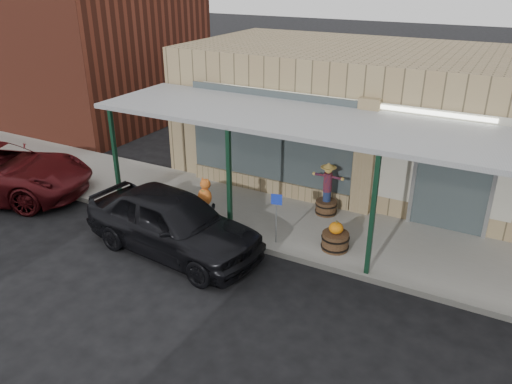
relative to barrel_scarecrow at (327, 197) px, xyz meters
The scene contains 9 objects.
ground 4.56m from the barrel_scarecrow, 88.78° to the right, with size 120.00×120.00×0.00m, color black.
sidewalk 1.09m from the barrel_scarecrow, 83.97° to the right, with size 40.00×3.20×0.15m, color gray.
storefront 3.92m from the barrel_scarecrow, 88.50° to the left, with size 12.00×6.25×4.20m.
awning 2.53m from the barrel_scarecrow, 84.21° to the right, with size 12.00×3.00×3.04m.
block_buildings_near 6.00m from the barrel_scarecrow, 65.84° to the left, with size 61.00×8.00×8.00m.
barrel_scarecrow is the anchor object (origin of this frame).
barrel_pumpkin 1.95m from the barrel_scarecrow, 62.38° to the right, with size 0.86×0.86×0.78m.
handicap_sign 2.20m from the barrel_scarecrow, 103.85° to the right, with size 0.27×0.08×1.33m.
parked_sedan 4.37m from the barrel_scarecrow, 127.85° to the right, with size 4.89×2.38×1.68m.
Camera 1 is at (4.14, -7.44, 6.49)m, focal length 35.00 mm.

